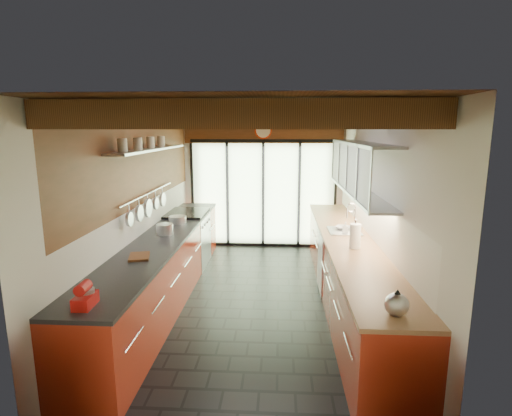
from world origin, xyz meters
name	(u,v)px	position (x,y,z in m)	size (l,w,h in m)	color
ground	(255,300)	(0.00, 0.00, 0.00)	(5.50, 5.50, 0.00)	black
room_shell	(255,184)	(0.00, 0.00, 1.65)	(5.50, 5.50, 5.50)	silver
ceiling_beams	(256,123)	(0.00, 0.38, 2.46)	(3.14, 5.06, 4.90)	#593316
glass_door	(263,166)	(0.00, 2.69, 1.66)	(2.95, 0.10, 2.90)	#C6EAAD
left_counter	(164,267)	(-1.28, 0.00, 0.46)	(0.68, 5.00, 0.92)	#AC2C17
range_stove	(188,239)	(-1.28, 1.45, 0.47)	(0.66, 0.90, 0.97)	silver
right_counter	(347,271)	(1.27, 0.00, 0.46)	(0.68, 5.00, 0.92)	#AC2C17
sink_assembly	(345,229)	(1.29, 0.40, 0.96)	(0.45, 0.52, 0.43)	silver
upper_cabinets_right	(360,168)	(1.43, 0.30, 1.85)	(0.34, 3.00, 3.00)	silver
left_wall_fixtures	(150,168)	(-1.47, 0.18, 1.85)	(0.28, 2.60, 0.96)	silver
stand_mixer	(85,296)	(-1.27, -2.24, 1.01)	(0.15, 0.25, 0.22)	red
pot_large	(165,229)	(-1.27, 0.08, 0.99)	(0.24, 0.24, 0.15)	silver
pot_small	(178,219)	(-1.27, 0.79, 0.97)	(0.28, 0.28, 0.11)	silver
cutting_board	(139,257)	(-1.27, -0.96, 0.93)	(0.22, 0.31, 0.03)	brown
kettle	(397,303)	(1.27, -2.25, 1.02)	(0.22, 0.25, 0.22)	silver
paper_towel	(355,236)	(1.27, -0.44, 1.07)	(0.17, 0.17, 0.37)	white
soap_bottle	(345,228)	(1.27, 0.29, 1.00)	(0.07, 0.08, 0.17)	silver
bowl	(343,228)	(1.27, 0.50, 0.95)	(0.22, 0.22, 0.05)	silver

